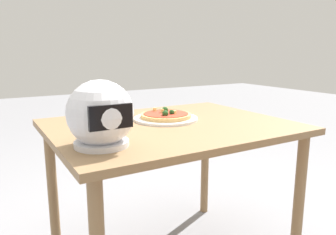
{
  "coord_description": "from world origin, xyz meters",
  "views": [
    {
      "loc": [
        0.76,
        1.29,
        1.08
      ],
      "look_at": [
        -0.01,
        -0.04,
        0.76
      ],
      "focal_mm": 34.87,
      "sensor_mm": 36.0,
      "label": 1
    }
  ],
  "objects": [
    {
      "name": "dining_table",
      "position": [
        0.0,
        0.0,
        0.65
      ],
      "size": [
        1.1,
        0.86,
        0.74
      ],
      "color": "olive",
      "rests_on": "ground"
    },
    {
      "name": "pizza",
      "position": [
        -0.02,
        -0.08,
        0.77
      ],
      "size": [
        0.25,
        0.25,
        0.05
      ],
      "color": "tan",
      "rests_on": "pizza_plate"
    },
    {
      "name": "motorcycle_helmet",
      "position": [
        0.4,
        0.2,
        0.86
      ],
      "size": [
        0.24,
        0.24,
        0.24
      ],
      "color": "silver",
      "rests_on": "dining_table"
    },
    {
      "name": "pizza_plate",
      "position": [
        -0.02,
        -0.08,
        0.75
      ],
      "size": [
        0.32,
        0.32,
        0.01
      ],
      "primitive_type": "cylinder",
      "color": "white",
      "rests_on": "dining_table"
    }
  ]
}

